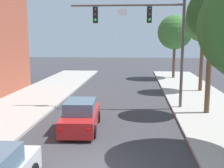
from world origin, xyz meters
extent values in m
cylinder|color=#514C47|center=(4.60, 9.39, 3.90)|extent=(0.20, 0.20, 7.50)
cylinder|color=#514C47|center=(0.87, 9.39, 6.95)|extent=(7.46, 0.14, 0.14)
cube|color=black|center=(2.36, 9.39, 6.33)|extent=(0.32, 0.28, 1.05)
sphere|color=#2D2823|center=(2.36, 9.24, 6.66)|extent=(0.18, 0.18, 0.18)
sphere|color=#2D2823|center=(2.36, 9.24, 6.33)|extent=(0.18, 0.18, 0.18)
sphere|color=green|center=(2.36, 9.24, 6.00)|extent=(0.18, 0.18, 0.18)
cube|color=black|center=(-1.22, 9.39, 6.33)|extent=(0.32, 0.28, 1.05)
sphere|color=#2D2823|center=(-1.22, 9.24, 6.66)|extent=(0.18, 0.18, 0.18)
sphere|color=#2D2823|center=(-1.22, 9.24, 6.33)|extent=(0.18, 0.18, 0.18)
sphere|color=green|center=(-1.22, 9.24, 6.00)|extent=(0.18, 0.18, 0.18)
cube|color=white|center=(0.57, 9.37, 6.50)|extent=(0.60, 0.03, 0.44)
cube|color=#B21E1E|center=(-1.34, 4.56, 0.56)|extent=(1.94, 4.29, 0.80)
cube|color=slate|center=(-1.33, 4.41, 1.28)|extent=(1.61, 2.08, 0.64)
cylinder|color=black|center=(-2.22, 5.81, 0.32)|extent=(0.26, 0.65, 0.64)
cylinder|color=black|center=(-0.61, 5.90, 0.32)|extent=(0.26, 0.65, 0.64)
cylinder|color=black|center=(-2.07, 3.21, 0.32)|extent=(0.26, 0.65, 0.64)
cylinder|color=black|center=(-0.45, 3.30, 0.32)|extent=(0.26, 0.65, 0.64)
cube|color=red|center=(-1.85, 2.40, 0.68)|extent=(0.20, 0.05, 0.14)
cube|color=red|center=(-0.58, 2.48, 0.68)|extent=(0.20, 0.05, 0.14)
cylinder|color=brown|center=(6.03, 8.03, 2.64)|extent=(0.32, 0.32, 4.97)
sphere|color=#235123|center=(6.03, 8.03, 6.26)|extent=(3.03, 3.03, 3.03)
cylinder|color=brown|center=(7.29, 15.64, 2.51)|extent=(0.32, 0.32, 4.73)
sphere|color=#387033|center=(7.29, 15.64, 6.11)|extent=(3.29, 3.29, 3.29)
cylinder|color=brown|center=(5.96, 23.88, 2.07)|extent=(0.32, 0.32, 3.83)
sphere|color=#387033|center=(5.96, 23.88, 5.49)|extent=(4.01, 4.01, 4.01)
camera|label=1|loc=(1.58, -9.51, 4.82)|focal=44.57mm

